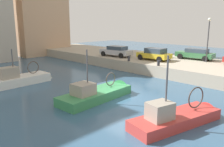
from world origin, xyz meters
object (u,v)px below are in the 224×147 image
object	(u,v)px
parked_car_silver	(116,51)
mooring_bollard_north	(129,59)
mooring_bollard_mid	(158,63)
parked_car_yellow	(154,54)
fishing_boat_white	(22,83)
parked_car_green	(195,54)
quay_streetlamp	(209,33)
fishing_boat_green	(99,97)
fishing_boat_red	(180,121)

from	to	relation	value
parked_car_silver	mooring_bollard_north	size ratio (longest dim) A/B	8.01
mooring_bollard_mid	parked_car_yellow	bearing A→B (deg)	41.53
parked_car_yellow	mooring_bollard_north	world-z (taller)	parked_car_yellow
parked_car_silver	parked_car_yellow	bearing A→B (deg)	-78.48
fishing_boat_white	parked_car_green	size ratio (longest dim) A/B	1.47
mooring_bollard_north	quay_streetlamp	world-z (taller)	quay_streetlamp
mooring_bollard_mid	mooring_bollard_north	size ratio (longest dim) A/B	1.00
fishing_boat_green	parked_car_green	size ratio (longest dim) A/B	1.53
mooring_bollard_mid	parked_car_green	bearing A→B (deg)	-6.51
parked_car_green	quay_streetlamp	world-z (taller)	quay_streetlamp
parked_car_silver	mooring_bollard_mid	bearing A→B (deg)	-102.51
parked_car_green	mooring_bollard_mid	distance (m)	6.63
fishing_boat_white	parked_car_silver	bearing A→B (deg)	1.27
fishing_boat_red	parked_car_yellow	size ratio (longest dim) A/B	1.70
parked_car_yellow	parked_car_green	bearing A→B (deg)	-39.90
parked_car_silver	fishing_boat_red	bearing A→B (deg)	-124.56
fishing_boat_white	parked_car_yellow	size ratio (longest dim) A/B	1.69
parked_car_yellow	parked_car_green	size ratio (longest dim) A/B	0.87
fishing_boat_green	parked_car_silver	bearing A→B (deg)	38.62
fishing_boat_green	mooring_bollard_mid	distance (m)	8.95
parked_car_yellow	mooring_bollard_mid	bearing A→B (deg)	-138.47
fishing_boat_green	quay_streetlamp	distance (m)	15.21
parked_car_yellow	parked_car_silver	xyz separation A→B (m)	(-1.06, 5.21, -0.02)
parked_car_yellow	parked_car_silver	distance (m)	5.31
fishing_boat_green	mooring_bollard_north	world-z (taller)	fishing_boat_green
fishing_boat_white	parked_car_yellow	distance (m)	14.88
fishing_boat_green	fishing_boat_red	world-z (taller)	fishing_boat_red
parked_car_green	parked_car_silver	xyz separation A→B (m)	(-4.88, 8.40, 0.02)
parked_car_green	parked_car_silver	world-z (taller)	parked_car_silver
parked_car_silver	fishing_boat_green	bearing A→B (deg)	-141.38
parked_car_green	mooring_bollard_mid	size ratio (longest dim) A/B	8.16
parked_car_silver	quay_streetlamp	size ratio (longest dim) A/B	0.91
parked_car_green	mooring_bollard_mid	xyz separation A→B (m)	(-6.58, 0.75, -0.41)
fishing_boat_green	fishing_boat_red	xyz separation A→B (m)	(0.24, -6.51, 0.02)
parked_car_green	quay_streetlamp	xyz separation A→B (m)	(-0.93, -1.74, 2.57)
fishing_boat_green	mooring_bollard_mid	size ratio (longest dim) A/B	12.49
parked_car_green	mooring_bollard_north	world-z (taller)	parked_car_green
fishing_boat_red	mooring_bollard_mid	distance (m)	11.32
fishing_boat_white	parked_car_green	bearing A→B (deg)	-24.57
fishing_boat_green	parked_car_silver	distance (m)	13.58
parked_car_yellow	parked_car_silver	size ratio (longest dim) A/B	0.89
parked_car_silver	mooring_bollard_north	xyz separation A→B (m)	(-1.70, -3.65, -0.43)
fishing_boat_red	parked_car_green	bearing A→B (deg)	23.27
parked_car_green	parked_car_yellow	bearing A→B (deg)	140.10
fishing_boat_green	parked_car_yellow	world-z (taller)	fishing_boat_green
mooring_bollard_mid	quay_streetlamp	world-z (taller)	quay_streetlamp
mooring_bollard_mid	fishing_boat_white	bearing A→B (deg)	146.60
mooring_bollard_north	fishing_boat_red	bearing A→B (deg)	-127.28
parked_car_yellow	parked_car_green	world-z (taller)	parked_car_yellow
fishing_boat_red	quay_streetlamp	world-z (taller)	quay_streetlamp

